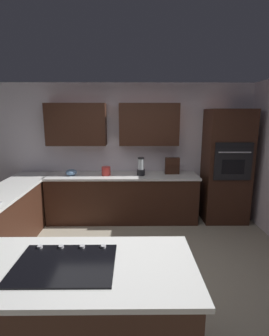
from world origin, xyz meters
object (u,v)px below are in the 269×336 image
object	(u,v)px
blender	(141,168)
cooktop	(65,264)
kettle	(106,171)
mixing_bowl	(71,172)
spice_rack	(172,166)
wall_oven	(226,167)

from	to	relation	value
blender	cooktop	bearing A→B (deg)	76.71
blender	kettle	distance (m)	0.65
mixing_bowl	kettle	distance (m)	0.65
cooktop	mixing_bowl	size ratio (longest dim) A/B	3.67
mixing_bowl	cooktop	bearing A→B (deg)	102.21
cooktop	spice_rack	xyz separation A→B (m)	(-1.28, -2.97, 0.15)
wall_oven	blender	bearing A→B (deg)	0.63
cooktop	spice_rack	bearing A→B (deg)	-113.26
blender	mixing_bowl	world-z (taller)	blender
kettle	mixing_bowl	bearing A→B (deg)	0.00
wall_oven	kettle	distance (m)	2.25
cooktop	kettle	bearing A→B (deg)	-90.57
wall_oven	mixing_bowl	world-z (taller)	wall_oven
wall_oven	blender	xyz separation A→B (m)	(1.60, 0.02, -0.01)
blender	spice_rack	xyz separation A→B (m)	(-0.60, -0.10, 0.01)
wall_oven	kettle	world-z (taller)	wall_oven
cooktop	blender	distance (m)	2.95
blender	kettle	bearing A→B (deg)	0.00
wall_oven	mixing_bowl	bearing A→B (deg)	0.35
cooktop	mixing_bowl	xyz separation A→B (m)	(0.62, -2.87, 0.05)
wall_oven	spice_rack	size ratio (longest dim) A/B	6.79
spice_rack	mixing_bowl	bearing A→B (deg)	3.06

